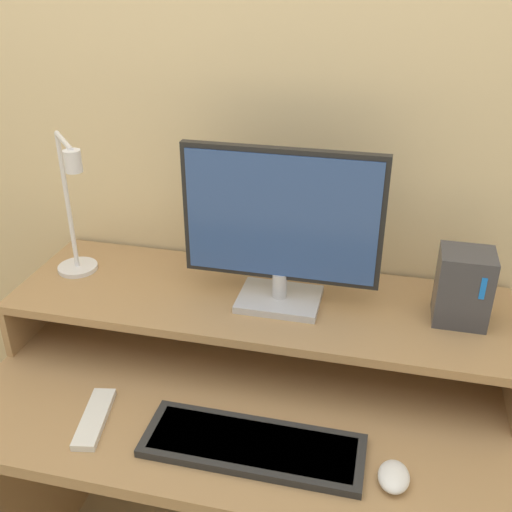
% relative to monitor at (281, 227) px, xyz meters
% --- Properties ---
extents(wall_back, '(6.00, 0.05, 2.50)m').
position_rel_monitor_xyz_m(wall_back, '(-0.05, 0.24, 0.19)').
color(wall_back, beige).
rests_on(wall_back, ground_plane).
extents(desk, '(1.22, 0.70, 0.70)m').
position_rel_monitor_xyz_m(desk, '(-0.05, -0.15, -0.55)').
color(desk, '#A87F51').
rests_on(desk, ground_plane).
extents(monitor_shelf, '(1.22, 0.38, 0.15)m').
position_rel_monitor_xyz_m(monitor_shelf, '(-0.05, 0.01, -0.22)').
color(monitor_shelf, '#A87F51').
rests_on(monitor_shelf, desk).
extents(monitor, '(0.46, 0.15, 0.39)m').
position_rel_monitor_xyz_m(monitor, '(0.00, 0.00, 0.00)').
color(monitor, '#BCBCC1').
rests_on(monitor, monitor_shelf).
extents(desk_lamp, '(0.17, 0.19, 0.38)m').
position_rel_monitor_xyz_m(desk_lamp, '(-0.53, 0.00, -0.04)').
color(desk_lamp, silver).
rests_on(desk_lamp, monitor_shelf).
extents(router_dock, '(0.12, 0.11, 0.17)m').
position_rel_monitor_xyz_m(router_dock, '(0.42, 0.02, -0.12)').
color(router_dock, '#3D3D42').
rests_on(router_dock, monitor_shelf).
extents(keyboard, '(0.46, 0.16, 0.02)m').
position_rel_monitor_xyz_m(keyboard, '(0.02, -0.34, -0.34)').
color(keyboard, '#282828').
rests_on(keyboard, desk).
extents(mouse, '(0.06, 0.08, 0.03)m').
position_rel_monitor_xyz_m(mouse, '(0.30, -0.36, -0.34)').
color(mouse, white).
rests_on(mouse, desk).
extents(remote_control, '(0.08, 0.19, 0.02)m').
position_rel_monitor_xyz_m(remote_control, '(-0.34, -0.34, -0.34)').
color(remote_control, white).
rests_on(remote_control, desk).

